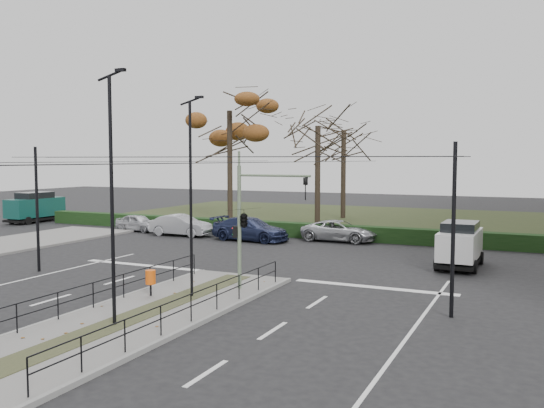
{
  "coord_description": "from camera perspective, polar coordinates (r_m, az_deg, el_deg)",
  "views": [
    {
      "loc": [
        12.17,
        -18.15,
        5.41
      ],
      "look_at": [
        1.06,
        5.8,
        3.35
      ],
      "focal_mm": 38.0,
      "sensor_mm": 36.0,
      "label": 1
    }
  ],
  "objects": [
    {
      "name": "median_railing",
      "position": [
        20.23,
        -12.97,
        -8.3
      ],
      "size": [
        4.14,
        13.24,
        0.92
      ],
      "color": "black",
      "rests_on": "median_island"
    },
    {
      "name": "litter_bin",
      "position": [
        22.81,
        -11.94,
        -7.14
      ],
      "size": [
        0.39,
        0.39,
        1.0
      ],
      "color": "black",
      "rests_on": "median_island"
    },
    {
      "name": "parked_car_first",
      "position": [
        44.45,
        -13.12,
        -1.81
      ],
      "size": [
        3.88,
        1.93,
        1.27
      ],
      "primitive_type": "imported",
      "rotation": [
        0.0,
        0.0,
        1.45
      ],
      "color": "#A4A6AC",
      "rests_on": "ground"
    },
    {
      "name": "parked_car_second",
      "position": [
        41.14,
        -9.02,
        -2.1
      ],
      "size": [
        4.57,
        1.75,
        1.49
      ],
      "primitive_type": "imported",
      "rotation": [
        0.0,
        0.0,
        1.61
      ],
      "color": "#A4A6AC",
      "rests_on": "ground"
    },
    {
      "name": "ground",
      "position": [
        22.51,
        -8.81,
        -9.49
      ],
      "size": [
        140.0,
        140.0,
        0.0
      ],
      "primitive_type": "plane",
      "color": "black",
      "rests_on": "ground"
    },
    {
      "name": "traffic_light",
      "position": [
        23.22,
        -2.62,
        -1.36
      ],
      "size": [
        3.41,
        1.93,
        5.01
      ],
      "color": "slate",
      "rests_on": "median_island"
    },
    {
      "name": "streetlamp_median_near",
      "position": [
        18.7,
        -15.54,
        0.67
      ],
      "size": [
        0.67,
        0.14,
        8.03
      ],
      "color": "black",
      "rests_on": "median_island"
    },
    {
      "name": "park",
      "position": [
        53.61,
        4.95,
        -1.28
      ],
      "size": [
        38.0,
        26.0,
        0.1
      ],
      "primitive_type": "cube",
      "color": "#273219",
      "rests_on": "ground"
    },
    {
      "name": "hedge",
      "position": [
        41.29,
        -1.41,
        -2.36
      ],
      "size": [
        38.0,
        1.0,
        1.0
      ],
      "primitive_type": "cube",
      "color": "black",
      "rests_on": "ground"
    },
    {
      "name": "bare_tree_center",
      "position": [
        52.33,
        7.12,
        6.64
      ],
      "size": [
        6.51,
        6.51,
        10.5
      ],
      "color": "black",
      "rests_on": "park"
    },
    {
      "name": "catenary",
      "position": [
        23.3,
        -6.7,
        -0.46
      ],
      "size": [
        20.0,
        34.0,
        6.0
      ],
      "color": "black",
      "rests_on": "ground"
    },
    {
      "name": "green_van",
      "position": [
        53.34,
        -22.41,
        -0.25
      ],
      "size": [
        2.13,
        5.2,
        2.58
      ],
      "color": "#0D3C36",
      "rests_on": "ground"
    },
    {
      "name": "streetlamp_median_far",
      "position": [
        22.07,
        -8.01,
        0.8
      ],
      "size": [
        0.64,
        0.13,
        7.62
      ],
      "color": "black",
      "rests_on": "median_island"
    },
    {
      "name": "bare_tree_near",
      "position": [
        46.39,
        4.57,
        7.01
      ],
      "size": [
        6.93,
        6.93,
        10.58
      ],
      "color": "black",
      "rests_on": "park"
    },
    {
      "name": "parked_car_fourth",
      "position": [
        38.24,
        6.69,
        -2.65
      ],
      "size": [
        4.97,
        2.3,
        1.38
      ],
      "primitive_type": "imported",
      "rotation": [
        0.0,
        0.0,
        1.57
      ],
      "color": "#A4A6AC",
      "rests_on": "ground"
    },
    {
      "name": "rust_tree",
      "position": [
        48.48,
        -4.23,
        9.19
      ],
      "size": [
        8.83,
        8.83,
        12.26
      ],
      "color": "black",
      "rests_on": "park"
    },
    {
      "name": "parked_car_third",
      "position": [
        38.26,
        -2.17,
        -2.49
      ],
      "size": [
        5.51,
        2.6,
        1.55
      ],
      "primitive_type": "imported",
      "rotation": [
        0.0,
        0.0,
        1.49
      ],
      "color": "#1C2342",
      "rests_on": "ground"
    },
    {
      "name": "median_island",
      "position": [
        20.53,
        -12.75,
        -10.72
      ],
      "size": [
        4.4,
        15.0,
        0.14
      ],
      "primitive_type": "cube",
      "color": "#63615E",
      "rests_on": "ground"
    },
    {
      "name": "white_van",
      "position": [
        30.27,
        18.12,
        -3.75
      ],
      "size": [
        2.02,
        4.25,
        2.29
      ],
      "color": "silver",
      "rests_on": "ground"
    }
  ]
}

